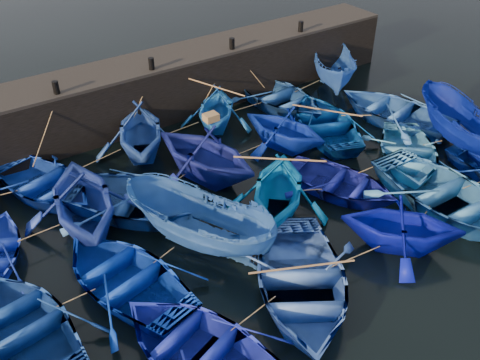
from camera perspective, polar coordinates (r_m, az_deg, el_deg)
ground at (r=17.35m, az=6.08°, el=-6.88°), size 120.00×120.00×0.00m
quay_wall at (r=24.17m, az=-10.04°, el=9.25°), size 26.00×2.50×2.50m
quay_top at (r=23.64m, az=-10.37°, el=12.11°), size 26.00×2.50×0.12m
bollard_1 at (r=21.53m, az=-19.05°, el=9.32°), size 0.24×0.24×0.50m
bollard_2 at (r=22.76m, az=-9.43°, el=12.15°), size 0.24×0.24×0.50m
bollard_3 at (r=24.59m, az=-0.86°, el=14.35°), size 0.24×0.24×0.50m
bollard_4 at (r=26.89m, az=6.50°, el=15.97°), size 0.24×0.24×0.50m
boat_1 at (r=20.32m, az=-20.22°, el=-0.36°), size 4.69×5.54×0.98m
boat_2 at (r=21.40m, az=-10.63°, el=5.26°), size 5.17×5.45×2.25m
boat_3 at (r=23.08m, az=-2.57°, el=7.67°), size 4.73×4.80×1.91m
boat_4 at (r=25.04m, az=4.28°, el=8.80°), size 4.14×5.43×1.05m
boat_5 at (r=27.31m, az=10.01°, el=11.69°), size 4.42×5.19×1.94m
boat_7 at (r=17.85m, az=-16.43°, el=-1.87°), size 4.93×5.43×2.46m
boat_8 at (r=18.50m, az=-10.95°, el=-2.08°), size 6.56×6.72×1.14m
boat_9 at (r=19.55m, az=-3.74°, el=3.02°), size 5.09×5.51×2.40m
boat_10 at (r=21.63m, az=4.77°, el=5.65°), size 4.19×4.52×1.96m
boat_11 at (r=23.18m, az=9.14°, el=6.14°), size 5.09×5.91×1.03m
boat_12 at (r=24.77m, az=16.09°, el=7.21°), size 4.79×5.92×1.08m
boat_13 at (r=15.46m, az=-22.15°, el=-14.01°), size 4.01×5.12×0.97m
boat_14 at (r=15.84m, az=-12.13°, el=-10.06°), size 4.57×5.60×1.02m
boat_15 at (r=16.48m, az=-4.42°, el=-4.82°), size 4.15×5.47×2.00m
boat_16 at (r=17.93m, az=4.11°, el=-0.74°), size 5.39×5.41×2.16m
boat_17 at (r=19.50m, az=10.66°, el=-0.35°), size 4.38×5.06×0.88m
boat_18 at (r=21.78m, az=17.49°, el=2.73°), size 5.52×5.67×0.96m
boat_19 at (r=23.44m, az=22.30°, el=5.42°), size 3.31×5.33×1.93m
boat_21 at (r=13.91m, az=-4.19°, el=-17.49°), size 4.93×5.79×1.02m
boat_22 at (r=15.36m, az=6.50°, el=-10.78°), size 6.21×6.69×1.13m
boat_23 at (r=17.22m, az=16.94°, el=-4.56°), size 4.91×4.93×1.97m
boat_24 at (r=19.61m, az=21.21°, el=-1.60°), size 4.28×5.87×1.20m
wooden_crate at (r=19.02m, az=-3.12°, el=6.71°), size 0.49×0.41×0.27m
mooring_ropes at (r=20.15m, az=-2.55°, el=3.09°), size 17.75×11.56×2.10m
loose_oars at (r=19.25m, az=4.20°, el=3.81°), size 9.24×11.73×1.19m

